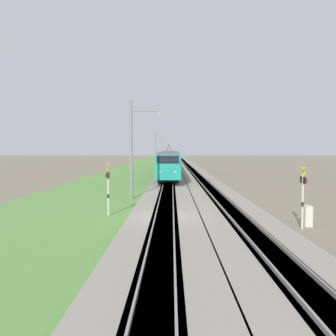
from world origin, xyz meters
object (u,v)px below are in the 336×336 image
catenary_mast_distant (165,148)px  equipment_cabinet (307,216)px  crossing_signal_far (303,191)px  catenary_mast_near (132,149)px  crossing_signal_near (108,185)px  catenary_mast_mid (156,149)px  catenary_mast_far (162,148)px  passenger_train (169,161)px

catenary_mast_distant → equipment_cabinet: 133.98m
crossing_signal_far → catenary_mast_near: size_ratio=0.40×
crossing_signal_far → catenary_mast_near: catenary_mast_near is taller
crossing_signal_near → catenary_mast_mid: (48.54, -0.65, 2.25)m
catenary_mast_far → passenger_train: bearing=-177.0°
passenger_train → catenary_mast_far: catenary_mast_far is taller
crossing_signal_far → catenary_mast_distant: (134.20, 10.44, 2.53)m
catenary_mast_near → catenary_mast_far: (82.77, 0.00, 0.22)m
crossing_signal_far → crossing_signal_near: bearing=165.4°
catenary_mast_far → equipment_cabinet: catenary_mast_far is taller
catenary_mast_near → catenary_mast_far: bearing=0.0°
crossing_signal_near → equipment_cabinet: bearing=169.5°
catenary_mast_far → catenary_mast_near: bearing=-180.0°
passenger_train → crossing_signal_near: passenger_train is taller
passenger_train → catenary_mast_mid: bearing=-168.5°
catenary_mast_far → equipment_cabinet: size_ratio=7.62×
catenary_mast_far → equipment_cabinet: (-92.08, -10.99, -3.99)m
catenary_mast_near → equipment_cabinet: bearing=-130.3°
catenary_mast_near → catenary_mast_mid: catenary_mast_near is taller
crossing_signal_far → equipment_cabinet: 1.75m
crossing_signal_far → equipment_cabinet: size_ratio=2.92×
catenary_mast_near → catenary_mast_far: 82.77m
catenary_mast_mid → catenary_mast_far: 41.39m
catenary_mast_near → catenary_mast_mid: 41.38m
catenary_mast_near → crossing_signal_far: bearing=-133.9°
catenary_mast_mid → crossing_signal_near: bearing=179.2°
catenary_mast_far → equipment_cabinet: 92.82m
crossing_signal_near → catenary_mast_near: 7.53m
passenger_train → catenary_mast_near: catenary_mast_near is taller
passenger_train → crossing_signal_near: size_ratio=11.37×
catenary_mast_mid → passenger_train: bearing=-168.5°
crossing_signal_near → crossing_signal_far: 11.45m
catenary_mast_mid → catenary_mast_far: size_ratio=0.95×
crossing_signal_near → passenger_train: bearing=-96.0°
crossing_signal_far → catenary_mast_mid: bearing=101.5°
catenary_mast_mid → catenary_mast_distant: (82.77, 0.00, 0.26)m
catenary_mast_near → equipment_cabinet: (-9.31, -10.98, -3.77)m
catenary_mast_far → catenary_mast_distant: bearing=0.0°
passenger_train → catenary_mast_distant: (97.21, 2.94, 2.25)m
catenary_mast_far → catenary_mast_distant: catenary_mast_distant is taller
catenary_mast_mid → catenary_mast_distant: size_ratio=0.94×
catenary_mast_mid → catenary_mast_far: catenary_mast_far is taller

